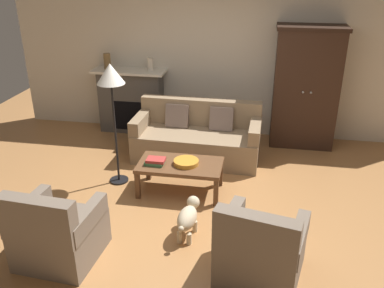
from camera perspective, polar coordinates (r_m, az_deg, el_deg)
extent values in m
plane|color=#B27A47|center=(5.29, 0.61, -8.58)|extent=(9.60, 9.60, 0.00)
cube|color=silver|center=(7.12, 4.09, 12.35)|extent=(7.20, 0.10, 2.80)
cube|color=#4C4947|center=(7.43, -8.35, 5.79)|extent=(1.10, 0.36, 1.08)
cube|color=black|center=(7.34, -8.69, 3.86)|extent=(0.60, 0.01, 0.52)
cube|color=white|center=(7.26, -8.67, 9.93)|extent=(1.26, 0.48, 0.04)
cube|color=#382319|center=(6.91, 15.37, 7.25)|extent=(1.00, 0.52, 1.88)
cube|color=#2F1E15|center=(6.71, 16.31, 15.19)|extent=(1.06, 0.55, 0.06)
sphere|color=#ADAFB5|center=(6.64, 15.06, 6.91)|extent=(0.04, 0.04, 0.04)
sphere|color=#ADAFB5|center=(6.65, 16.09, 6.83)|extent=(0.04, 0.04, 0.04)
cube|color=#937A5B|center=(6.39, 0.65, -0.19)|extent=(1.92, 0.89, 0.44)
cube|color=#937A5B|center=(6.54, 1.22, 4.46)|extent=(1.90, 0.23, 0.42)
cube|color=#937A5B|center=(6.47, -7.03, 3.11)|extent=(0.18, 0.80, 0.22)
cube|color=#937A5B|center=(6.17, 8.72, 1.93)|extent=(0.18, 0.80, 0.22)
cube|color=#7F6B60|center=(6.49, -2.05, 3.92)|extent=(0.36, 0.19, 0.37)
cube|color=#7F6B60|center=(6.38, 4.10, 3.48)|extent=(0.36, 0.19, 0.37)
cube|color=brown|center=(5.42, -1.65, -2.93)|extent=(1.10, 0.60, 0.05)
cube|color=brown|center=(5.41, -7.50, -5.70)|extent=(0.06, 0.06, 0.37)
cube|color=brown|center=(5.23, 3.33, -6.71)|extent=(0.06, 0.06, 0.37)
cube|color=brown|center=(5.85, -6.03, -3.19)|extent=(0.06, 0.06, 0.37)
cube|color=brown|center=(5.67, 3.96, -4.03)|extent=(0.06, 0.06, 0.37)
cylinder|color=orange|center=(5.37, -0.81, -2.53)|extent=(0.33, 0.33, 0.06)
cube|color=#427A4C|center=(5.39, -5.18, -2.60)|extent=(0.25, 0.19, 0.04)
cube|color=#B73833|center=(5.38, -5.00, -2.20)|extent=(0.24, 0.17, 0.04)
cylinder|color=olive|center=(7.35, -11.61, 11.13)|extent=(0.12, 0.12, 0.27)
cylinder|color=beige|center=(7.12, -5.77, 10.88)|extent=(0.11, 0.11, 0.22)
cube|color=#756656|center=(4.61, -17.59, -12.38)|extent=(0.81, 0.81, 0.42)
cube|color=#756656|center=(4.16, -20.52, -9.86)|extent=(0.77, 0.22, 0.46)
cube|color=#756656|center=(4.28, -14.27, -9.94)|extent=(0.17, 0.71, 0.20)
cube|color=#756656|center=(4.61, -21.63, -8.39)|extent=(0.17, 0.71, 0.20)
cube|color=#756656|center=(4.24, 9.47, -15.05)|extent=(0.91, 0.91, 0.42)
cube|color=#756656|center=(3.73, 8.79, -12.69)|extent=(0.78, 0.32, 0.46)
cube|color=#756656|center=(4.02, 14.46, -12.52)|extent=(0.27, 0.71, 0.20)
cube|color=#756656|center=(4.11, 5.23, -10.75)|extent=(0.27, 0.71, 0.20)
cylinder|color=black|center=(5.94, -10.01, -4.91)|extent=(0.26, 0.26, 0.02)
cylinder|color=black|center=(5.63, -10.53, 1.36)|extent=(0.03, 0.03, 1.43)
cone|color=white|center=(5.36, -11.21, 9.51)|extent=(0.36, 0.36, 0.26)
ellipsoid|color=beige|center=(4.63, -0.66, -10.21)|extent=(0.24, 0.42, 0.22)
sphere|color=beige|center=(4.79, 0.17, -8.05)|extent=(0.15, 0.15, 0.15)
cylinder|color=beige|center=(4.84, -0.87, -11.08)|extent=(0.06, 0.06, 0.14)
cylinder|color=beige|center=(4.82, 0.41, -11.29)|extent=(0.06, 0.06, 0.14)
cylinder|color=beige|center=(4.66, -1.74, -12.72)|extent=(0.06, 0.06, 0.14)
cylinder|color=beige|center=(4.63, -0.41, -12.96)|extent=(0.06, 0.06, 0.14)
sphere|color=beige|center=(4.44, -1.52, -11.61)|extent=(0.06, 0.06, 0.06)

